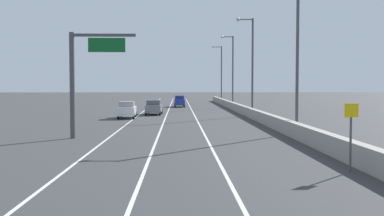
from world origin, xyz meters
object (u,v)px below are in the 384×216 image
(speed_advisory_sign, at_px, (351,132))
(lamp_post_right_second, at_px, (295,47))
(overhead_sign_gantry, at_px, (83,72))
(lamp_post_right_fourth, at_px, (231,67))
(lamp_post_right_third, at_px, (251,61))
(car_blue_1, at_px, (179,101))
(car_gray_0, at_px, (154,107))
(car_white_2, at_px, (127,110))
(lamp_post_right_fifth, at_px, (220,71))

(speed_advisory_sign, relative_size, lamp_post_right_second, 0.25)
(overhead_sign_gantry, bearing_deg, lamp_post_right_fourth, 70.00)
(speed_advisory_sign, bearing_deg, lamp_post_right_second, 84.47)
(lamp_post_right_second, bearing_deg, lamp_post_right_third, 90.73)
(overhead_sign_gantry, height_order, lamp_post_right_fourth, lamp_post_right_fourth)
(lamp_post_right_fourth, bearing_deg, car_blue_1, 159.24)
(overhead_sign_gantry, distance_m, car_gray_0, 26.20)
(car_gray_0, height_order, car_white_2, car_white_2)
(speed_advisory_sign, relative_size, car_blue_1, 0.66)
(lamp_post_right_third, distance_m, car_blue_1, 25.35)
(lamp_post_right_fifth, relative_size, car_white_2, 2.76)
(lamp_post_right_second, distance_m, lamp_post_right_fifth, 59.72)
(car_white_2, bearing_deg, car_blue_1, 77.14)
(car_blue_1, xyz_separation_m, car_white_2, (-6.00, -26.29, -0.02))
(lamp_post_right_fourth, height_order, car_white_2, lamp_post_right_fourth)
(car_white_2, bearing_deg, lamp_post_right_second, -48.49)
(lamp_post_right_third, bearing_deg, overhead_sign_gantry, -124.40)
(lamp_post_right_third, bearing_deg, lamp_post_right_second, -89.27)
(lamp_post_right_fifth, distance_m, car_blue_1, 19.59)
(overhead_sign_gantry, bearing_deg, car_blue_1, 81.41)
(lamp_post_right_second, height_order, lamp_post_right_fourth, same)
(lamp_post_right_second, relative_size, lamp_post_right_fifth, 1.00)
(lamp_post_right_fifth, bearing_deg, lamp_post_right_third, -89.97)
(car_blue_1, distance_m, car_white_2, 26.97)
(speed_advisory_sign, distance_m, car_white_2, 35.14)
(overhead_sign_gantry, height_order, lamp_post_right_fifth, lamp_post_right_fifth)
(lamp_post_right_second, height_order, car_gray_0, lamp_post_right_second)
(car_white_2, bearing_deg, lamp_post_right_fourth, 57.69)
(overhead_sign_gantry, relative_size, car_white_2, 1.74)
(overhead_sign_gantry, xyz_separation_m, lamp_post_right_third, (15.51, 22.64, 1.99))
(speed_advisory_sign, distance_m, car_blue_1, 59.26)
(speed_advisory_sign, bearing_deg, lamp_post_right_fifth, 89.05)
(lamp_post_right_second, distance_m, car_gray_0, 26.58)
(overhead_sign_gantry, relative_size, lamp_post_right_fifth, 0.63)
(lamp_post_right_third, relative_size, car_white_2, 2.76)
(lamp_post_right_fifth, bearing_deg, car_blue_1, -117.22)
(lamp_post_right_second, distance_m, car_white_2, 23.12)
(lamp_post_right_third, distance_m, lamp_post_right_fourth, 19.91)
(lamp_post_right_fourth, xyz_separation_m, car_white_2, (-14.57, -23.04, -5.75))
(lamp_post_right_second, distance_m, car_blue_1, 44.33)
(overhead_sign_gantry, distance_m, lamp_post_right_fourth, 45.32)
(speed_advisory_sign, distance_m, car_gray_0, 40.11)
(lamp_post_right_second, xyz_separation_m, car_gray_0, (-12.13, 22.94, -5.78))
(overhead_sign_gantry, xyz_separation_m, lamp_post_right_second, (15.76, 2.74, 1.99))
(lamp_post_right_fifth, xyz_separation_m, car_blue_1, (-8.57, -16.66, -5.73))
(speed_advisory_sign, bearing_deg, car_blue_1, 97.09)
(lamp_post_right_fifth, bearing_deg, car_gray_0, -107.87)
(car_blue_1, bearing_deg, lamp_post_right_fifth, 62.78)
(lamp_post_right_fifth, relative_size, car_gray_0, 2.51)
(lamp_post_right_fifth, distance_m, car_white_2, 45.72)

